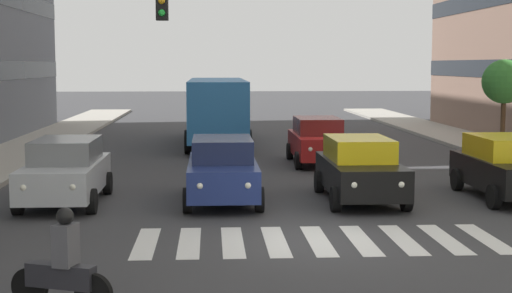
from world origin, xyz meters
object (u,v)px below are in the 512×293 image
(street_lamp_right, at_px, (8,34))
(street_tree_2, at_px, (504,82))
(car_3, at_px, (66,171))
(car_1, at_px, (360,169))
(bus_behind_traffic, at_px, (217,104))
(motorcycle_with_rider, at_px, (63,268))
(car_2, at_px, (222,169))
(car_0, at_px, (506,167))
(car_row2_0, at_px, (318,140))

(street_lamp_right, xyz_separation_m, street_tree_2, (-18.48, -6.47, -1.68))
(car_3, bearing_deg, car_1, 179.32)
(street_lamp_right, bearing_deg, bus_behind_traffic, -121.73)
(bus_behind_traffic, bearing_deg, street_tree_2, 160.33)
(bus_behind_traffic, height_order, motorcycle_with_rider, bus_behind_traffic)
(car_2, xyz_separation_m, bus_behind_traffic, (0.00, -14.80, 0.97))
(car_0, height_order, car_1, same)
(car_0, bearing_deg, street_tree_2, -110.98)
(car_3, xyz_separation_m, car_row2_0, (-7.84, -7.65, 0.00))
(bus_behind_traffic, distance_m, street_tree_2, 12.64)
(car_1, bearing_deg, street_tree_2, -127.39)
(car_2, height_order, motorcycle_with_rider, car_2)
(car_1, distance_m, car_row2_0, 7.74)
(car_0, height_order, bus_behind_traffic, bus_behind_traffic)
(car_2, distance_m, bus_behind_traffic, 14.84)
(car_1, xyz_separation_m, car_3, (7.87, -0.09, 0.00))
(car_2, distance_m, street_lamp_right, 8.65)
(car_row2_0, distance_m, bus_behind_traffic, 8.10)
(car_2, bearing_deg, car_row2_0, -115.67)
(car_2, distance_m, street_tree_2, 16.02)
(car_1, distance_m, bus_behind_traffic, 15.38)
(street_tree_2, bearing_deg, car_1, 52.61)
(street_lamp_right, bearing_deg, car_1, 157.94)
(car_0, bearing_deg, street_lamp_right, -15.73)
(car_0, xyz_separation_m, car_1, (4.11, 0.12, 0.00))
(car_2, bearing_deg, street_lamp_right, -31.76)
(bus_behind_traffic, bearing_deg, car_row2_0, 117.21)
(car_1, bearing_deg, car_2, -1.36)
(bus_behind_traffic, bearing_deg, car_0, 117.89)
(bus_behind_traffic, xyz_separation_m, motorcycle_with_rider, (2.55, 23.69, -1.21))
(street_lamp_right, bearing_deg, car_0, 164.27)
(car_0, bearing_deg, car_1, 1.66)
(car_1, distance_m, motorcycle_with_rider, 10.80)
(car_0, height_order, street_lamp_right, street_lamp_right)
(bus_behind_traffic, bearing_deg, car_1, 104.00)
(car_1, bearing_deg, car_row2_0, -89.75)
(car_1, xyz_separation_m, car_2, (3.71, -0.09, 0.00))
(car_row2_0, height_order, motorcycle_with_rider, car_row2_0)
(car_1, relative_size, street_lamp_right, 0.61)
(car_2, relative_size, street_lamp_right, 0.61)
(car_2, bearing_deg, street_tree_2, -138.29)
(car_2, relative_size, motorcycle_with_rider, 2.73)
(bus_behind_traffic, relative_size, street_tree_2, 2.79)
(car_2, distance_m, car_3, 4.16)
(street_lamp_right, bearing_deg, car_3, 121.03)
(car_2, xyz_separation_m, motorcycle_with_rider, (2.55, 8.88, -0.24))
(car_1, relative_size, car_2, 1.00)
(car_2, distance_m, motorcycle_with_rider, 9.24)
(car_0, height_order, car_3, same)
(car_row2_0, distance_m, street_tree_2, 8.93)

